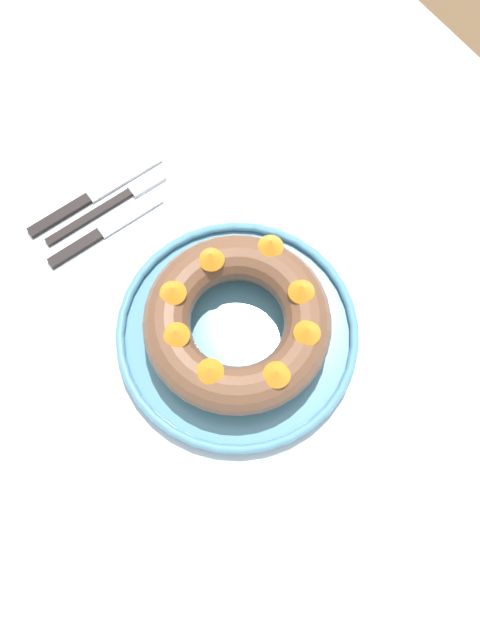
{
  "coord_description": "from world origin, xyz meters",
  "views": [
    {
      "loc": [
        0.24,
        -0.15,
        1.54
      ],
      "look_at": [
        0.03,
        0.0,
        0.78
      ],
      "focal_mm": 35.0,
      "sensor_mm": 36.0,
      "label": 1
    }
  ],
  "objects_px": {
    "serving_dish": "(240,330)",
    "cake_knife": "(99,234)",
    "fork": "(115,202)",
    "serving_knife": "(87,199)",
    "bundt_cake": "(240,320)"
  },
  "relations": [
    {
      "from": "serving_dish",
      "to": "cake_knife",
      "type": "height_order",
      "value": "serving_dish"
    },
    {
      "from": "fork",
      "to": "serving_knife",
      "type": "distance_m",
      "value": 0.04
    },
    {
      "from": "bundt_cake",
      "to": "fork",
      "type": "height_order",
      "value": "bundt_cake"
    },
    {
      "from": "bundt_cake",
      "to": "fork",
      "type": "xyz_separation_m",
      "value": [
        -0.27,
        -0.03,
        -0.05
      ]
    },
    {
      "from": "serving_dish",
      "to": "cake_knife",
      "type": "bearing_deg",
      "value": -162.3
    },
    {
      "from": "serving_dish",
      "to": "cake_knife",
      "type": "distance_m",
      "value": 0.25
    },
    {
      "from": "serving_dish",
      "to": "cake_knife",
      "type": "relative_size",
      "value": 1.75
    },
    {
      "from": "bundt_cake",
      "to": "cake_knife",
      "type": "distance_m",
      "value": 0.26
    },
    {
      "from": "cake_knife",
      "to": "serving_knife",
      "type": "bearing_deg",
      "value": 166.64
    },
    {
      "from": "fork",
      "to": "serving_knife",
      "type": "bearing_deg",
      "value": -128.64
    },
    {
      "from": "bundt_cake",
      "to": "serving_knife",
      "type": "relative_size",
      "value": 1.09
    },
    {
      "from": "bundt_cake",
      "to": "cake_knife",
      "type": "height_order",
      "value": "bundt_cake"
    },
    {
      "from": "bundt_cake",
      "to": "fork",
      "type": "distance_m",
      "value": 0.28
    },
    {
      "from": "bundt_cake",
      "to": "cake_knife",
      "type": "xyz_separation_m",
      "value": [
        -0.24,
        -0.08,
        -0.05
      ]
    },
    {
      "from": "serving_dish",
      "to": "serving_knife",
      "type": "distance_m",
      "value": 0.31
    }
  ]
}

